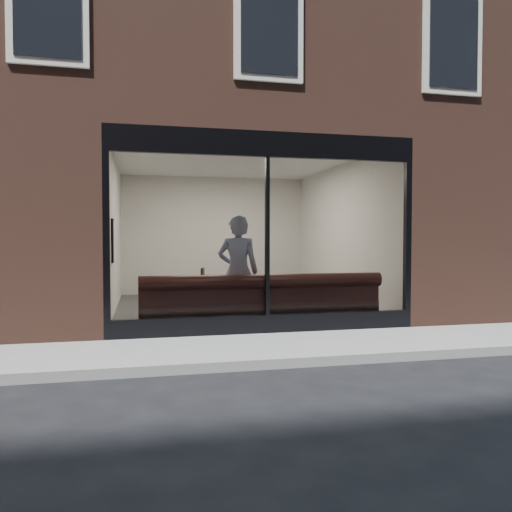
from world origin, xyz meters
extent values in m
plane|color=black|center=(0.00, 0.00, 0.00)|extent=(120.00, 120.00, 0.00)
cube|color=gray|center=(0.00, 1.00, 0.01)|extent=(40.00, 2.00, 0.01)
cube|color=gray|center=(0.00, -0.05, 0.06)|extent=(40.00, 0.10, 0.12)
cube|color=brown|center=(-3.75, 8.00, 1.60)|extent=(2.50, 12.00, 3.20)
cube|color=brown|center=(3.75, 8.00, 1.60)|extent=(2.50, 12.00, 3.20)
cube|color=brown|center=(0.00, 11.00, 1.60)|extent=(5.00, 6.00, 3.20)
plane|color=#2D2D30|center=(0.00, 5.00, 0.02)|extent=(6.00, 6.00, 0.00)
plane|color=white|center=(0.00, 5.00, 3.19)|extent=(6.00, 6.00, 0.00)
plane|color=silver|center=(0.00, 7.99, 1.60)|extent=(5.00, 0.00, 5.00)
plane|color=silver|center=(-2.49, 5.00, 1.60)|extent=(0.00, 6.00, 6.00)
plane|color=silver|center=(2.49, 5.00, 1.60)|extent=(0.00, 6.00, 6.00)
cube|color=black|center=(0.00, 2.05, 0.15)|extent=(5.00, 0.10, 0.30)
cube|color=black|center=(0.00, 2.05, 3.00)|extent=(5.00, 0.10, 0.40)
cube|color=black|center=(0.00, 2.05, 1.55)|extent=(0.06, 0.10, 2.50)
plane|color=white|center=(0.00, 2.02, 1.55)|extent=(4.80, 0.00, 4.80)
cube|color=black|center=(0.00, 2.45, 0.23)|extent=(4.00, 0.55, 0.45)
imported|color=#9DABD2|center=(-0.35, 2.71, 0.95)|extent=(0.79, 0.63, 1.91)
cube|color=black|center=(-0.71, 3.69, 0.74)|extent=(0.72, 0.72, 0.04)
cube|color=black|center=(1.17, 3.10, 0.74)|extent=(0.79, 0.79, 0.04)
cube|color=black|center=(-0.99, 3.98, 0.24)|extent=(0.44, 0.44, 0.04)
cube|color=white|center=(-2.45, 4.09, 1.47)|extent=(0.02, 0.56, 0.75)
camera|label=1|loc=(-1.93, -5.62, 1.51)|focal=35.00mm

